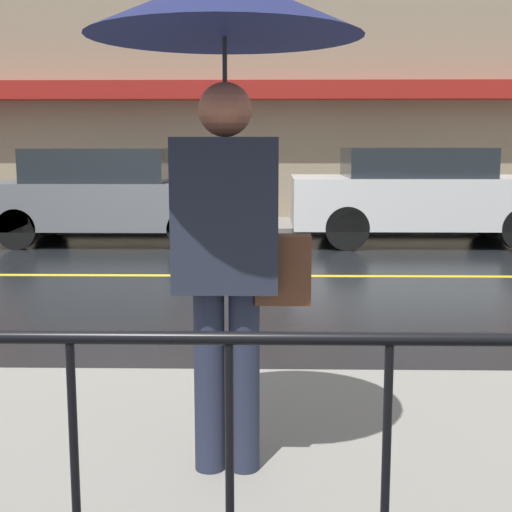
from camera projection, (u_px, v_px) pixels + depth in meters
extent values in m
plane|color=black|center=(158.00, 276.00, 8.59)|extent=(80.00, 80.00, 0.00)
cube|color=gray|center=(198.00, 225.00, 13.46)|extent=(28.00, 2.00, 0.11)
cube|color=gold|center=(158.00, 275.00, 8.59)|extent=(25.20, 0.12, 0.01)
cube|color=gray|center=(202.00, 61.00, 14.10)|extent=(28.00, 0.30, 6.42)
cube|color=maroon|center=(200.00, 90.00, 13.78)|extent=(16.80, 0.55, 0.35)
cylinder|color=black|center=(77.00, 510.00, 1.92)|extent=(0.02, 0.02, 0.96)
cylinder|color=black|center=(230.00, 512.00, 1.91)|extent=(0.02, 0.02, 0.96)
cylinder|color=#23283D|center=(209.00, 380.00, 3.17)|extent=(0.14, 0.14, 0.83)
cylinder|color=#23283D|center=(244.00, 381.00, 3.17)|extent=(0.14, 0.14, 0.83)
cube|color=#232838|center=(226.00, 215.00, 3.05)|extent=(0.45, 0.27, 0.66)
sphere|color=#C06F51|center=(225.00, 110.00, 2.99)|extent=(0.23, 0.23, 0.23)
cylinder|color=#262628|center=(225.00, 128.00, 3.00)|extent=(0.02, 0.02, 0.74)
cone|color=#191E4C|center=(224.00, 4.00, 2.92)|extent=(1.15, 1.15, 0.26)
cube|color=brown|center=(283.00, 269.00, 3.09)|extent=(0.24, 0.12, 0.30)
cube|color=slate|center=(113.00, 204.00, 11.44)|extent=(4.15, 1.82, 0.72)
cube|color=#1E2328|center=(102.00, 165.00, 11.35)|extent=(2.16, 1.67, 0.52)
cylinder|color=black|center=(198.00, 218.00, 12.25)|extent=(0.62, 0.22, 0.62)
cylinder|color=black|center=(188.00, 229.00, 10.68)|extent=(0.62, 0.22, 0.62)
cylinder|color=black|center=(50.00, 218.00, 12.30)|extent=(0.62, 0.22, 0.62)
cylinder|color=black|center=(17.00, 229.00, 10.73)|extent=(0.62, 0.22, 0.62)
cube|color=silver|center=(424.00, 201.00, 11.34)|extent=(4.19, 1.81, 0.78)
cube|color=#1E2328|center=(414.00, 162.00, 11.25)|extent=(2.18, 1.66, 0.46)
cylinder|color=black|center=(489.00, 218.00, 12.15)|extent=(0.66, 0.22, 0.66)
cylinder|color=black|center=(337.00, 217.00, 12.20)|extent=(0.66, 0.22, 0.66)
cylinder|color=black|center=(347.00, 228.00, 10.63)|extent=(0.66, 0.22, 0.66)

